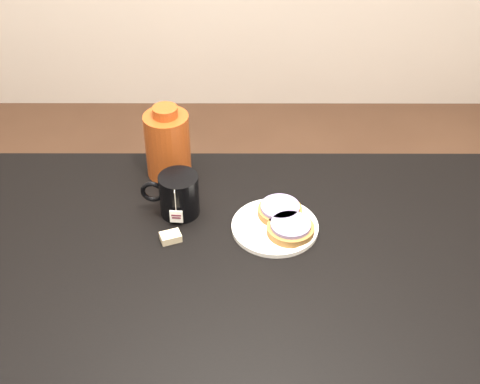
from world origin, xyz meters
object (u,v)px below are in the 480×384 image
Objects in this scene: plate at (275,226)px; bagel_back at (280,210)px; bagel_front at (290,228)px; table at (252,301)px; mug at (178,195)px; bagel_package at (168,144)px; teabag_pouch at (171,237)px.

plate is 0.04m from bagel_back.
bagel_front is at bearing -37.15° from plate.
bagel_back is 0.07m from bagel_front.
table is 9.99× the size of mug.
bagel_package is (-0.26, 0.22, 0.08)m from plate.
bagel_front is at bearing 2.96° from teabag_pouch.
plate is 1.33× the size of bagel_front.
plate is at bearing 9.45° from teabag_pouch.
teabag_pouch is at bearing -84.63° from bagel_package.
table is 7.07× the size of plate.
teabag_pouch is 0.27m from bagel_package.
table is at bearing -46.24° from mug.
teabag_pouch reaches higher than plate.
bagel_back is at bearing 71.69° from plate.
plate is 1.45× the size of bagel_back.
table is 9.37× the size of bagel_front.
bagel_front reaches higher than table.
teabag_pouch is (-0.27, -0.01, -0.01)m from bagel_front.
teabag_pouch is at bearing -170.55° from plate.
table is at bearing -109.89° from bagel_back.
plate is 0.04m from bagel_front.
teabag_pouch reaches higher than table.
teabag_pouch is at bearing -92.24° from mug.
table is 0.18m from plate.
table is at bearing -125.78° from bagel_front.
bagel_front is at bearing 54.22° from table.
bagel_back is 0.91× the size of bagel_front.
plate is 0.35m from bagel_package.
mug is (-0.17, 0.21, 0.14)m from table.
teabag_pouch is at bearing 149.26° from table.
bagel_back is at bearing -0.80° from mug.
mug is at bearing -77.19° from bagel_package.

